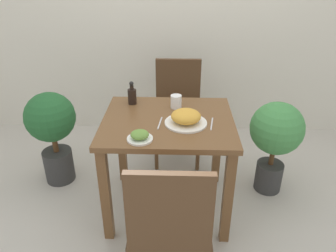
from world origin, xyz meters
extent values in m
plane|color=#B7B2A8|center=(0.00, 0.00, 0.00)|extent=(16.00, 16.00, 0.00)
cube|color=beige|center=(0.00, 1.29, 1.30)|extent=(8.00, 0.05, 2.60)
cube|color=brown|center=(0.00, 0.00, 0.71)|extent=(0.87, 0.75, 0.04)
cube|color=brown|center=(-0.38, -0.32, 0.35)|extent=(0.06, 0.06, 0.70)
cube|color=brown|center=(0.38, -0.32, 0.35)|extent=(0.06, 0.06, 0.70)
cube|color=brown|center=(-0.38, 0.32, 0.35)|extent=(0.06, 0.06, 0.70)
cube|color=brown|center=(0.38, 0.32, 0.35)|extent=(0.06, 0.06, 0.70)
cube|color=#4C331E|center=(0.03, -0.62, 0.43)|extent=(0.42, 0.42, 0.04)
cube|color=#4C331E|center=(0.03, -0.82, 0.67)|extent=(0.40, 0.04, 0.44)
cylinder|color=brown|center=(0.21, -0.44, 0.21)|extent=(0.03, 0.03, 0.41)
cylinder|color=brown|center=(-0.15, -0.44, 0.21)|extent=(0.03, 0.03, 0.41)
cube|color=#4C331E|center=(0.06, 0.65, 0.43)|extent=(0.42, 0.42, 0.04)
cube|color=#4C331E|center=(0.06, 0.84, 0.67)|extent=(0.40, 0.04, 0.44)
cylinder|color=brown|center=(-0.12, 0.47, 0.21)|extent=(0.03, 0.03, 0.41)
cylinder|color=brown|center=(0.24, 0.47, 0.21)|extent=(0.03, 0.03, 0.41)
cylinder|color=brown|center=(-0.12, 0.83, 0.21)|extent=(0.03, 0.03, 0.41)
cylinder|color=brown|center=(0.24, 0.83, 0.21)|extent=(0.03, 0.03, 0.41)
cylinder|color=white|center=(0.12, -0.06, 0.74)|extent=(0.27, 0.27, 0.01)
ellipsoid|color=gold|center=(0.12, -0.06, 0.79)|extent=(0.19, 0.19, 0.08)
cylinder|color=white|center=(-0.16, -0.27, 0.74)|extent=(0.15, 0.15, 0.01)
ellipsoid|color=olive|center=(-0.16, -0.27, 0.77)|extent=(0.11, 0.11, 0.05)
cylinder|color=white|center=(0.05, 0.19, 0.78)|extent=(0.08, 0.08, 0.09)
cylinder|color=black|center=(-0.27, 0.25, 0.79)|extent=(0.06, 0.06, 0.11)
cylinder|color=black|center=(-0.27, 0.25, 0.86)|extent=(0.03, 0.03, 0.03)
sphere|color=black|center=(-0.27, 0.25, 0.89)|extent=(0.03, 0.03, 0.03)
cube|color=silver|center=(-0.05, -0.06, 0.73)|extent=(0.03, 0.17, 0.00)
cube|color=silver|center=(0.28, -0.06, 0.73)|extent=(0.03, 0.17, 0.00)
cylinder|color=#333333|center=(-0.92, 0.30, 0.14)|extent=(0.24, 0.24, 0.27)
cylinder|color=brown|center=(-0.92, 0.30, 0.33)|extent=(0.04, 0.04, 0.12)
sphere|color=#235B2D|center=(-0.92, 0.30, 0.59)|extent=(0.39, 0.39, 0.39)
cylinder|color=#333333|center=(0.80, 0.23, 0.12)|extent=(0.21, 0.21, 0.24)
cylinder|color=brown|center=(0.80, 0.23, 0.30)|extent=(0.04, 0.04, 0.12)
sphere|color=#428947|center=(0.80, 0.23, 0.56)|extent=(0.40, 0.40, 0.40)
camera|label=1|loc=(0.06, -1.93, 1.71)|focal=35.00mm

